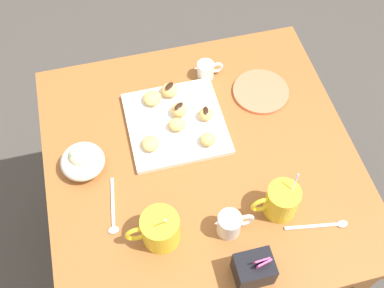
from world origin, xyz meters
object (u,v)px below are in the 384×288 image
coffee_mug_yellow_left (281,201)px  dining_table (201,180)px  beignet_0 (206,114)px  beignet_5 (151,143)px  coffee_mug_yellow_right (160,229)px  sugar_caddy (254,269)px  beignet_1 (177,125)px  ice_cream_bowl (82,160)px  saucer_coral_left (261,92)px  beignet_2 (152,98)px  beignet_3 (170,90)px  beignet_6 (208,139)px  beignet_4 (179,110)px  chocolate_sauce_pitcher (206,69)px  pastry_plate_square (176,123)px  cream_pitcher_white (230,224)px

coffee_mug_yellow_left → dining_table: bearing=-52.5°
beignet_0 → beignet_5: (0.17, 0.06, -0.00)m
beignet_5 → coffee_mug_yellow_right: bearing=83.9°
coffee_mug_yellow_right → sugar_caddy: bearing=143.0°
beignet_1 → beignet_5: size_ratio=0.98×
ice_cream_bowl → beignet_1: (-0.28, -0.06, -0.01)m
saucer_coral_left → beignet_2: size_ratio=3.10×
beignet_3 → beignet_5: size_ratio=0.98×
beignet_6 → coffee_mug_yellow_right: bearing=51.7°
dining_table → beignet_4: size_ratio=18.65×
chocolate_sauce_pitcher → beignet_0: size_ratio=2.19×
beignet_2 → beignet_5: beignet_2 is taller
coffee_mug_yellow_left → beignet_2: 0.49m
dining_table → beignet_1: 0.20m
sugar_caddy → beignet_4: 0.50m
coffee_mug_yellow_right → beignet_4: 0.38m
coffee_mug_yellow_right → beignet_4: size_ratio=3.20×
beignet_1 → saucer_coral_left: bearing=-164.8°
dining_table → chocolate_sauce_pitcher: 0.34m
dining_table → coffee_mug_yellow_right: 0.32m
chocolate_sauce_pitcher → beignet_1: size_ratio=1.84×
chocolate_sauce_pitcher → beignet_6: size_ratio=2.03×
coffee_mug_yellow_left → beignet_5: bearing=-42.6°
ice_cream_bowl → beignet_3: bearing=-146.9°
beignet_2 → beignet_6: beignet_6 is taller
chocolate_sauce_pitcher → coffee_mug_yellow_left: bearing=97.7°
beignet_6 → dining_table: bearing=51.8°
saucer_coral_left → beignet_0: beignet_0 is taller
pastry_plate_square → ice_cream_bowl: bearing=16.0°
saucer_coral_left → beignet_5: bearing=18.1°
pastry_plate_square → beignet_2: 0.11m
beignet_2 → beignet_5: size_ratio=1.08×
pastry_plate_square → beignet_5: size_ratio=5.39×
coffee_mug_yellow_right → beignet_0: coffee_mug_yellow_right is taller
ice_cream_bowl → beignet_6: bearing=178.0°
cream_pitcher_white → ice_cream_bowl: bearing=-39.1°
beignet_1 → beignet_3: (-0.01, -0.13, 0.00)m
dining_table → ice_cream_bowl: (0.32, -0.05, 0.17)m
beignet_0 → beignet_4: beignet_4 is taller
coffee_mug_yellow_left → beignet_1: size_ratio=3.01×
coffee_mug_yellow_right → beignet_6: (-0.19, -0.24, -0.02)m
saucer_coral_left → beignet_1: beignet_1 is taller
saucer_coral_left → beignet_6: bearing=35.1°
beignet_1 → beignet_6: size_ratio=1.11×
beignet_2 → beignet_6: (-0.12, 0.18, 0.00)m
sugar_caddy → saucer_coral_left: (-0.20, -0.53, -0.04)m
beignet_0 → beignet_5: bearing=18.7°
ice_cream_bowl → saucer_coral_left: (-0.56, -0.13, -0.03)m
beignet_2 → beignet_3: (-0.06, -0.01, 0.00)m
sugar_caddy → saucer_coral_left: 0.57m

